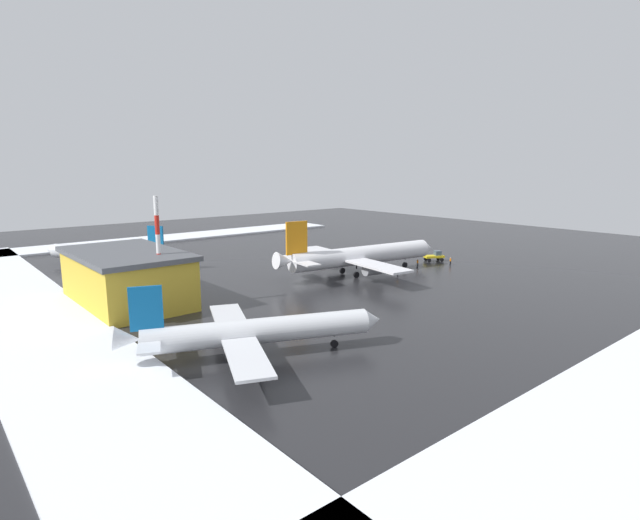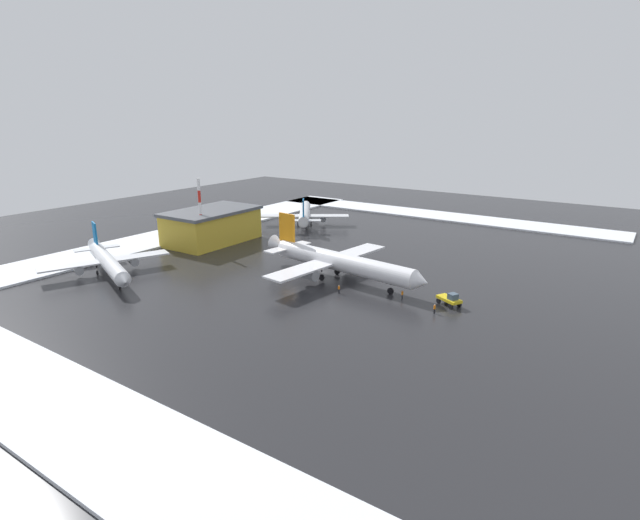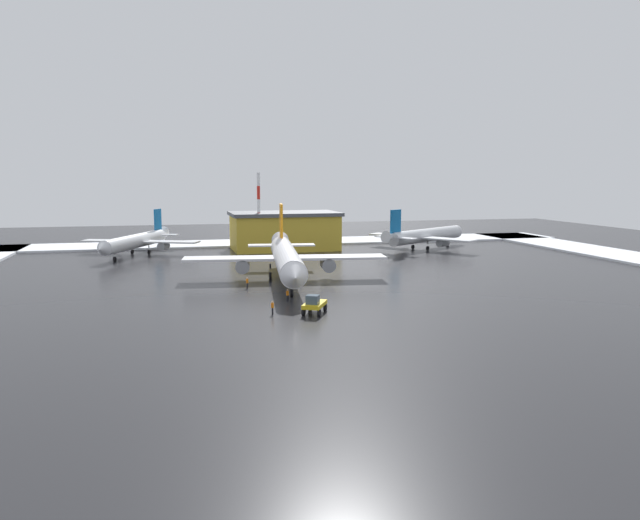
{
  "view_description": "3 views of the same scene",
  "coord_description": "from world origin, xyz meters",
  "px_view_note": "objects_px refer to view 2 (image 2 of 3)",
  "views": [
    {
      "loc": [
        82.17,
        -62.26,
        22.34
      ],
      "look_at": [
        6.46,
        0.59,
        3.8
      ],
      "focal_mm": 28.0,
      "sensor_mm": 36.0,
      "label": 1
    },
    {
      "loc": [
        91.79,
        61.51,
        33.01
      ],
      "look_at": [
        9.06,
        5.06,
        3.68
      ],
      "focal_mm": 28.0,
      "sensor_mm": 36.0,
      "label": 2
    },
    {
      "loc": [
        26.91,
        107.71,
        16.94
      ],
      "look_at": [
        1.59,
        3.78,
        2.65
      ],
      "focal_mm": 35.0,
      "sensor_mm": 36.0,
      "label": 3
    }
  ],
  "objects_px": {
    "airplane_parked_portside": "(107,262)",
    "ground_crew_near_tug": "(402,294)",
    "ground_crew_mid_apron": "(435,308)",
    "ground_crew_beside_wing": "(339,289)",
    "airplane_far_rear": "(305,214)",
    "cargo_hangar": "(212,226)",
    "airplane_distant_tail": "(339,261)",
    "antenna_mast": "(201,214)",
    "pushback_tug": "(450,299)"
  },
  "relations": [
    {
      "from": "airplane_far_rear",
      "to": "ground_crew_near_tug",
      "type": "relative_size",
      "value": 16.8
    },
    {
      "from": "airplane_distant_tail",
      "to": "airplane_far_rear",
      "type": "bearing_deg",
      "value": 140.48
    },
    {
      "from": "ground_crew_near_tug",
      "to": "cargo_hangar",
      "type": "relative_size",
      "value": 0.07
    },
    {
      "from": "pushback_tug",
      "to": "ground_crew_near_tug",
      "type": "xyz_separation_m",
      "value": [
        1.74,
        -8.5,
        -0.31
      ]
    },
    {
      "from": "ground_crew_near_tug",
      "to": "airplane_parked_portside",
      "type": "bearing_deg",
      "value": 165.08
    },
    {
      "from": "airplane_distant_tail",
      "to": "antenna_mast",
      "type": "distance_m",
      "value": 42.32
    },
    {
      "from": "ground_crew_near_tug",
      "to": "airplane_distant_tail",
      "type": "bearing_deg",
      "value": 133.79
    },
    {
      "from": "airplane_distant_tail",
      "to": "airplane_parked_portside",
      "type": "xyz_separation_m",
      "value": [
        25.22,
        -41.77,
        -0.84
      ]
    },
    {
      "from": "airplane_far_rear",
      "to": "ground_crew_mid_apron",
      "type": "xyz_separation_m",
      "value": [
        46.57,
        61.44,
        -2.27
      ]
    },
    {
      "from": "airplane_parked_portside",
      "to": "cargo_hangar",
      "type": "distance_m",
      "value": 33.42
    },
    {
      "from": "airplane_parked_portside",
      "to": "pushback_tug",
      "type": "relative_size",
      "value": 5.98
    },
    {
      "from": "cargo_hangar",
      "to": "antenna_mast",
      "type": "bearing_deg",
      "value": 24.71
    },
    {
      "from": "ground_crew_mid_apron",
      "to": "ground_crew_beside_wing",
      "type": "bearing_deg",
      "value": 116.1
    },
    {
      "from": "ground_crew_near_tug",
      "to": "ground_crew_beside_wing",
      "type": "bearing_deg",
      "value": 163.79
    },
    {
      "from": "airplane_distant_tail",
      "to": "ground_crew_mid_apron",
      "type": "bearing_deg",
      "value": -7.4
    },
    {
      "from": "airplane_parked_portside",
      "to": "ground_crew_near_tug",
      "type": "bearing_deg",
      "value": 43.71
    },
    {
      "from": "airplane_distant_tail",
      "to": "ground_crew_beside_wing",
      "type": "distance_m",
      "value": 8.75
    },
    {
      "from": "ground_crew_near_tug",
      "to": "ground_crew_beside_wing",
      "type": "xyz_separation_m",
      "value": [
        4.12,
        -11.3,
        0.0
      ]
    },
    {
      "from": "pushback_tug",
      "to": "ground_crew_near_tug",
      "type": "bearing_deg",
      "value": -140.98
    },
    {
      "from": "ground_crew_beside_wing",
      "to": "antenna_mast",
      "type": "distance_m",
      "value": 47.91
    },
    {
      "from": "airplane_far_rear",
      "to": "ground_crew_near_tug",
      "type": "distance_m",
      "value": 69.04
    },
    {
      "from": "airplane_far_rear",
      "to": "ground_crew_near_tug",
      "type": "height_order",
      "value": "airplane_far_rear"
    },
    {
      "from": "ground_crew_mid_apron",
      "to": "ground_crew_beside_wing",
      "type": "distance_m",
      "value": 18.97
    },
    {
      "from": "airplane_far_rear",
      "to": "cargo_hangar",
      "type": "bearing_deg",
      "value": 133.29
    },
    {
      "from": "airplane_parked_portside",
      "to": "ground_crew_near_tug",
      "type": "distance_m",
      "value": 61.8
    },
    {
      "from": "ground_crew_beside_wing",
      "to": "cargo_hangar",
      "type": "xyz_separation_m",
      "value": [
        -14.91,
        -49.53,
        3.47
      ]
    },
    {
      "from": "ground_crew_near_tug",
      "to": "ground_crew_beside_wing",
      "type": "distance_m",
      "value": 12.03
    },
    {
      "from": "cargo_hangar",
      "to": "ground_crew_mid_apron",
      "type": "bearing_deg",
      "value": 77.54
    },
    {
      "from": "airplane_far_rear",
      "to": "cargo_hangar",
      "type": "xyz_separation_m",
      "value": [
        32.43,
        -7.04,
        1.2
      ]
    },
    {
      "from": "antenna_mast",
      "to": "cargo_hangar",
      "type": "bearing_deg",
      "value": -154.5
    },
    {
      "from": "airplane_distant_tail",
      "to": "ground_crew_near_tug",
      "type": "bearing_deg",
      "value": -2.73
    },
    {
      "from": "airplane_parked_portside",
      "to": "antenna_mast",
      "type": "relative_size",
      "value": 1.7
    },
    {
      "from": "antenna_mast",
      "to": "airplane_parked_portside",
      "type": "bearing_deg",
      "value": 0.49
    },
    {
      "from": "ground_crew_near_tug",
      "to": "antenna_mast",
      "type": "height_order",
      "value": "antenna_mast"
    },
    {
      "from": "ground_crew_mid_apron",
      "to": "airplane_parked_portside",
      "type": "bearing_deg",
      "value": 130.09
    },
    {
      "from": "airplane_distant_tail",
      "to": "pushback_tug",
      "type": "distance_m",
      "value": 24.45
    },
    {
      "from": "airplane_far_rear",
      "to": "ground_crew_beside_wing",
      "type": "xyz_separation_m",
      "value": [
        47.34,
        42.49,
        -2.27
      ]
    },
    {
      "from": "airplane_parked_portside",
      "to": "ground_crew_near_tug",
      "type": "xyz_separation_m",
      "value": [
        -22.44,
        57.54,
        -2.16
      ]
    },
    {
      "from": "ground_crew_near_tug",
      "to": "antenna_mast",
      "type": "xyz_separation_m",
      "value": [
        -4.39,
        -57.77,
        7.98
      ]
    },
    {
      "from": "ground_crew_mid_apron",
      "to": "ground_crew_near_tug",
      "type": "distance_m",
      "value": 8.35
    },
    {
      "from": "airplane_far_rear",
      "to": "airplane_parked_portside",
      "type": "bearing_deg",
      "value": 142.26
    },
    {
      "from": "pushback_tug",
      "to": "ground_crew_beside_wing",
      "type": "height_order",
      "value": "pushback_tug"
    },
    {
      "from": "cargo_hangar",
      "to": "airplane_distant_tail",
      "type": "bearing_deg",
      "value": 79.12
    },
    {
      "from": "pushback_tug",
      "to": "ground_crew_beside_wing",
      "type": "distance_m",
      "value": 20.65
    },
    {
      "from": "pushback_tug",
      "to": "ground_crew_beside_wing",
      "type": "bearing_deg",
      "value": -136.08
    },
    {
      "from": "ground_crew_beside_wing",
      "to": "antenna_mast",
      "type": "bearing_deg",
      "value": 75.72
    },
    {
      "from": "airplane_parked_portside",
      "to": "pushback_tug",
      "type": "xyz_separation_m",
      "value": [
        -24.19,
        66.04,
        -1.85
      ]
    },
    {
      "from": "ground_crew_beside_wing",
      "to": "antenna_mast",
      "type": "relative_size",
      "value": 0.1
    },
    {
      "from": "airplane_parked_portside",
      "to": "ground_crew_mid_apron",
      "type": "bearing_deg",
      "value": 38.73
    },
    {
      "from": "airplane_parked_portside",
      "to": "ground_crew_beside_wing",
      "type": "relative_size",
      "value": 17.82
    }
  ]
}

